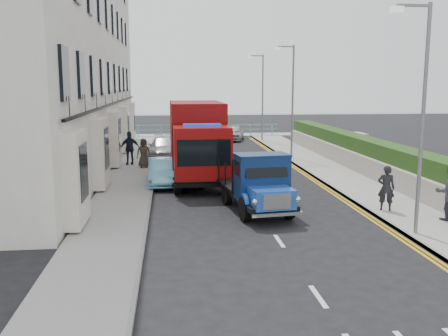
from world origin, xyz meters
TOP-DOWN VIEW (x-y plane):
  - ground at (0.00, 0.00)m, footprint 120.00×120.00m
  - pavement_west at (-5.20, 9.00)m, footprint 2.40×38.00m
  - pavement_east at (5.30, 9.00)m, footprint 2.60×38.00m
  - promenade at (0.00, 29.00)m, footprint 30.00×2.50m
  - sea_plane at (0.00, 60.00)m, footprint 120.00×120.00m
  - terrace_west at (-9.47, 13.00)m, footprint 6.31×30.20m
  - garden_east at (7.21, 9.00)m, footprint 1.45×28.00m
  - seafront_railing at (0.00, 28.20)m, footprint 13.00×0.08m
  - lamp_near at (4.18, -2.00)m, footprint 1.23×0.18m
  - lamp_mid at (4.18, 14.00)m, footprint 1.23×0.18m
  - lamp_far at (4.18, 24.00)m, footprint 1.23×0.18m
  - bedford_lorry at (-0.02, 1.15)m, footprint 2.40×4.84m
  - red_lorry at (-1.91, 7.80)m, footprint 2.57×7.30m
  - parked_car_front at (-2.60, 7.00)m, footprint 1.78×3.96m
  - parked_car_mid at (-3.60, 7.00)m, footprint 1.42×3.75m
  - parked_car_rear at (-3.60, 15.51)m, footprint 2.28×4.87m
  - seafront_car_left at (-1.17, 25.67)m, footprint 3.28×5.06m
  - seafront_car_right at (2.10, 25.28)m, footprint 2.37×4.08m
  - pedestrian_east_near at (4.56, 0.81)m, footprint 0.71×0.61m
  - pedestrian_west_near at (-5.50, 12.40)m, footprint 1.20×0.76m
  - pedestrian_west_far at (-4.68, 11.37)m, footprint 0.84×0.60m

SIDE VIEW (x-z plane):
  - ground at x=0.00m, z-range 0.00..0.00m
  - sea_plane at x=0.00m, z-range 0.00..0.00m
  - pavement_west at x=-5.20m, z-range 0.00..0.12m
  - pavement_east at x=5.30m, z-range 0.00..0.12m
  - promenade at x=0.00m, z-range 0.00..0.12m
  - seafront_railing at x=0.00m, z-range 0.03..1.14m
  - parked_car_mid at x=-3.60m, z-range 0.00..1.22m
  - seafront_car_left at x=-1.17m, z-range 0.00..1.29m
  - seafront_car_right at x=2.10m, z-range 0.00..1.31m
  - parked_car_front at x=-2.60m, z-range 0.00..1.32m
  - parked_car_rear at x=-3.60m, z-range 0.00..1.37m
  - garden_east at x=7.21m, z-range 0.02..1.77m
  - pedestrian_west_far at x=-4.68m, z-range 0.12..1.73m
  - pedestrian_east_near at x=4.56m, z-range 0.12..1.78m
  - bedford_lorry at x=-0.02m, z-range -0.09..2.12m
  - pedestrian_west_near at x=-5.50m, z-range 0.12..2.02m
  - red_lorry at x=-1.91m, z-range 0.12..3.93m
  - lamp_near at x=4.18m, z-range 0.50..7.50m
  - lamp_mid at x=4.18m, z-range 0.50..7.50m
  - lamp_far at x=4.18m, z-range 0.50..7.50m
  - terrace_west at x=-9.47m, z-range 0.04..14.29m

